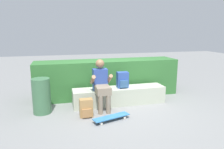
% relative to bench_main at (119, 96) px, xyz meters
% --- Properties ---
extents(ground_plane, '(24.00, 24.00, 0.00)m').
position_rel_bench_main_xyz_m(ground_plane, '(0.00, -0.43, -0.21)').
color(ground_plane, gray).
extents(bench_main, '(2.34, 0.49, 0.43)m').
position_rel_bench_main_xyz_m(bench_main, '(0.00, 0.00, 0.00)').
color(bench_main, '#ACB49E').
rests_on(bench_main, ground).
extents(person_skater, '(0.49, 0.62, 1.18)m').
position_rel_bench_main_xyz_m(person_skater, '(-0.51, -0.22, 0.42)').
color(person_skater, '#2D4793').
rests_on(person_skater, ground).
extents(skateboard_near_person, '(0.82, 0.42, 0.09)m').
position_rel_bench_main_xyz_m(skateboard_near_person, '(-0.45, -0.93, -0.14)').
color(skateboard_near_person, teal).
rests_on(skateboard_near_person, ground).
extents(backpack_on_bench, '(0.28, 0.23, 0.40)m').
position_rel_bench_main_xyz_m(backpack_on_bench, '(0.08, -0.01, 0.41)').
color(backpack_on_bench, '#2D4C99').
rests_on(backpack_on_bench, bench_main).
extents(backpack_on_ground, '(0.28, 0.23, 0.40)m').
position_rel_bench_main_xyz_m(backpack_on_ground, '(-0.93, -0.60, -0.02)').
color(backpack_on_ground, '#A37A47').
rests_on(backpack_on_ground, ground).
extents(hedge_row, '(4.01, 0.79, 1.03)m').
position_rel_bench_main_xyz_m(hedge_row, '(-0.12, 0.79, 0.30)').
color(hedge_row, '#2F6830').
rests_on(hedge_row, ground).
extents(trash_bin, '(0.40, 0.40, 0.80)m').
position_rel_bench_main_xyz_m(trash_bin, '(-1.87, -0.13, 0.19)').
color(trash_bin, '#3D6B47').
rests_on(trash_bin, ground).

